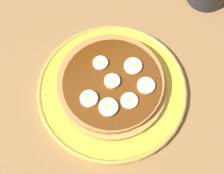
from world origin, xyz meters
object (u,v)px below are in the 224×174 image
object	(u,v)px
banana_slice_3	(146,86)
banana_slice_4	(89,99)
pancake_stack	(111,84)
plate	(112,90)
banana_slice_2	(133,66)
banana_slice_0	(112,80)
banana_slice_1	(99,64)
banana_slice_6	(108,107)
banana_slice_5	(129,101)

from	to	relation	value
banana_slice_3	banana_slice_4	distance (cm)	10.06
pancake_stack	plate	bearing A→B (deg)	-175.46
plate	banana_slice_4	bearing A→B (deg)	99.62
banana_slice_2	banana_slice_3	world-z (taller)	same
plate	banana_slice_2	xyz separation A→B (cm)	(0.73, -4.70, 3.56)
banana_slice_0	banana_slice_3	xyz separation A→B (cm)	(-3.83, -4.58, -0.08)
pancake_stack	banana_slice_1	distance (cm)	4.17
plate	banana_slice_6	bearing A→B (deg)	142.69
banana_slice_3	banana_slice_5	bearing A→B (deg)	103.17
pancake_stack	banana_slice_4	world-z (taller)	banana_slice_4
plate	banana_slice_3	world-z (taller)	banana_slice_3
banana_slice_0	banana_slice_2	xyz separation A→B (cm)	(0.51, -4.61, -0.09)
banana_slice_5	banana_slice_6	world-z (taller)	banana_slice_6
banana_slice_0	banana_slice_1	distance (cm)	3.94
banana_slice_0	banana_slice_5	world-z (taller)	banana_slice_0
plate	pancake_stack	bearing A→B (deg)	4.54
banana_slice_1	banana_slice_6	bearing A→B (deg)	161.48
banana_slice_6	banana_slice_0	bearing A→B (deg)	-36.57
banana_slice_2	banana_slice_4	world-z (taller)	same
pancake_stack	banana_slice_2	distance (cm)	5.03
plate	banana_slice_1	xyz separation A→B (cm)	(4.16, 0.24, 3.56)
banana_slice_0	banana_slice_6	xyz separation A→B (cm)	(-4.06, 3.01, 0.00)
banana_slice_4	banana_slice_5	bearing A→B (deg)	-122.67
banana_slice_0	banana_slice_1	size ratio (longest dim) A/B	1.03
banana_slice_3	banana_slice_0	bearing A→B (deg)	50.06
banana_slice_2	banana_slice_1	bearing A→B (deg)	55.31
banana_slice_2	banana_slice_5	size ratio (longest dim) A/B	1.09
plate	banana_slice_0	xyz separation A→B (cm)	(0.23, -0.09, 3.64)
banana_slice_1	banana_slice_3	distance (cm)	9.19
banana_slice_2	banana_slice_4	distance (cm)	9.84
banana_slice_2	banana_slice_3	distance (cm)	4.34
banana_slice_4	plate	bearing A→B (deg)	-80.38
banana_slice_1	banana_slice_2	xyz separation A→B (cm)	(-3.42, -4.94, -0.01)
pancake_stack	banana_slice_5	size ratio (longest dim) A/B	6.75
plate	banana_slice_6	xyz separation A→B (cm)	(-3.83, 2.92, 3.65)
banana_slice_2	banana_slice_4	bearing A→B (deg)	99.25
plate	banana_slice_2	distance (cm)	5.94
banana_slice_4	banana_slice_6	xyz separation A→B (cm)	(-2.98, -2.09, 0.04)
banana_slice_3	banana_slice_5	size ratio (longest dim) A/B	1.06
banana_slice_3	banana_slice_4	xyz separation A→B (cm)	(2.76, 9.68, 0.04)
pancake_stack	banana_slice_5	world-z (taller)	banana_slice_5
banana_slice_0	pancake_stack	bearing A→B (deg)	43.44
banana_slice_1	banana_slice_6	world-z (taller)	banana_slice_6
plate	banana_slice_1	bearing A→B (deg)	3.37
plate	banana_slice_0	distance (cm)	3.65
banana_slice_3	banana_slice_6	bearing A→B (deg)	91.69
pancake_stack	banana_slice_0	size ratio (longest dim) A/B	7.21
banana_slice_2	banana_slice_3	size ratio (longest dim) A/B	1.03
banana_slice_2	banana_slice_4	xyz separation A→B (cm)	(-1.58, 9.71, 0.05)
plate	banana_slice_2	world-z (taller)	banana_slice_2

